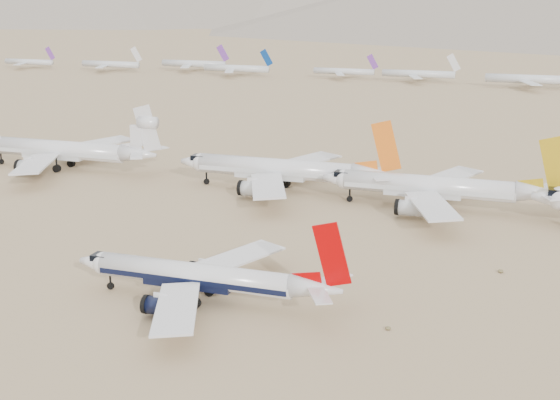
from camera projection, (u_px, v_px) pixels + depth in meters
The scene contains 6 objects.
ground at pixel (226, 312), 117.77m from camera, with size 7000.00×7000.00×0.00m, color #876C4E.
main_airliner at pixel (206, 277), 120.21m from camera, with size 42.92×41.92×15.15m.
row2_gold_tail at pixel (438, 187), 171.05m from camera, with size 50.55×49.44×18.00m.
row2_orange_tail at pixel (284, 170), 186.74m from camera, with size 52.26×51.13×18.64m.
row2_white_trijet at pixel (67, 150), 208.55m from camera, with size 53.46×52.25×18.94m.
distant_storage_row at pixel (459, 75), 398.22m from camera, with size 514.30×64.27×14.83m.
Camera 1 is at (43.27, -100.61, 47.20)m, focal length 50.00 mm.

